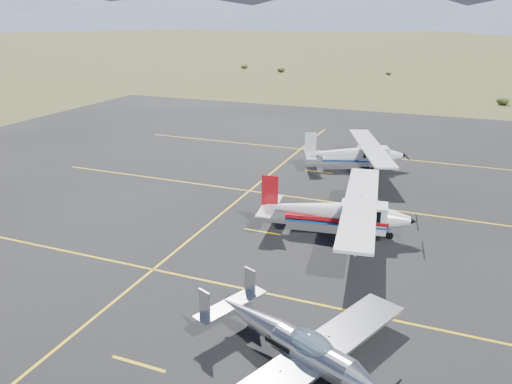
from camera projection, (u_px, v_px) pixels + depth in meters
The scene contains 5 objects.
ground at pixel (265, 325), 17.95m from camera, with size 1600.00×1600.00×0.00m, color #383D1C.
apron at pixel (317, 245), 24.06m from camera, with size 72.00×72.00×0.02m, color black.
aircraft_low_wing at pixel (295, 343), 15.51m from camera, with size 6.53×8.56×1.91m.
aircraft_cessna at pixel (337, 211), 24.89m from camera, with size 6.81×11.26×2.84m.
aircraft_plain at pixel (355, 153), 35.39m from camera, with size 7.33×10.26×2.64m.
Camera 1 is at (5.37, -14.29, 10.60)m, focal length 35.00 mm.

